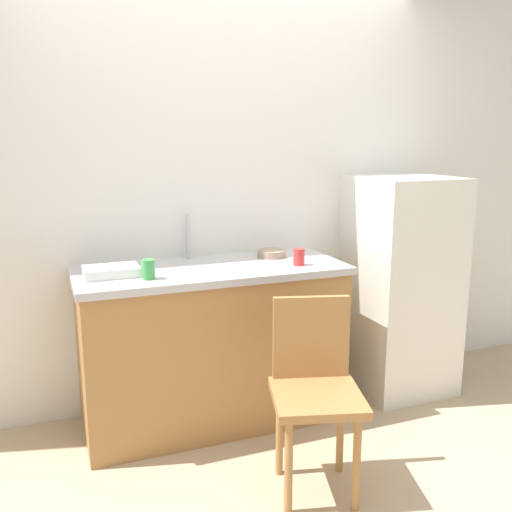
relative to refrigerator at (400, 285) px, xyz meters
name	(u,v)px	position (x,y,z in m)	size (l,w,h in m)	color
ground_plane	(286,471)	(-1.08, -0.65, -0.69)	(8.00, 8.00, 0.00)	tan
back_wall	(221,189)	(-1.08, 0.35, 0.62)	(4.80, 0.10, 2.61)	silver
cabinet_base	(212,347)	(-1.26, 0.00, -0.25)	(1.45, 0.60, 0.87)	#A87542
countertop	(211,270)	(-1.26, 0.00, 0.21)	(1.49, 0.64, 0.04)	#B7B7BC
faucet	(188,237)	(-1.32, 0.25, 0.36)	(0.02, 0.02, 0.26)	#B7B7BC
refrigerator	(400,285)	(0.00, 0.00, 0.00)	(0.58, 0.60, 1.38)	silver
chair	(315,386)	(-1.00, -0.78, -0.19)	(0.49, 0.49, 0.89)	#A87542
dish_tray	(111,271)	(-1.80, -0.02, 0.25)	(0.28, 0.20, 0.05)	white
terracotta_bowl	(272,253)	(-0.85, 0.11, 0.25)	(0.17, 0.17, 0.04)	gray
cup_green	(149,269)	(-1.63, -0.16, 0.28)	(0.06, 0.06, 0.10)	green
cup_red	(299,257)	(-0.79, -0.14, 0.27)	(0.06, 0.06, 0.09)	red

